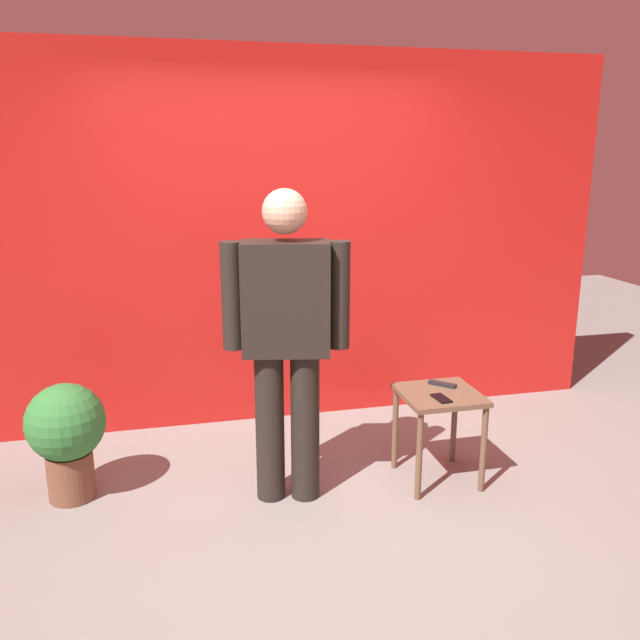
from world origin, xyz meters
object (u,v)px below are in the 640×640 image
cell_phone (441,398)px  standing_person (286,333)px  tv_remote (442,384)px  potted_plant (66,432)px  side_table (439,408)px

cell_phone → standing_person: bearing=167.0°
cell_phone → tv_remote: tv_remote is taller
standing_person → potted_plant: standing_person is taller
cell_phone → tv_remote: 0.23m
tv_remote → cell_phone: bearing=-158.9°
cell_phone → potted_plant: (-2.09, 0.39, -0.16)m
standing_person → side_table: 1.05m
standing_person → tv_remote: (0.97, 0.09, -0.41)m
standing_person → potted_plant: size_ratio=2.56×
tv_remote → potted_plant: 2.20m
standing_person → cell_phone: bearing=-7.5°
standing_person → side_table: size_ratio=3.13×
standing_person → potted_plant: bearing=167.3°
standing_person → potted_plant: (-1.21, 0.27, -0.58)m
side_table → tv_remote: bearing=59.9°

